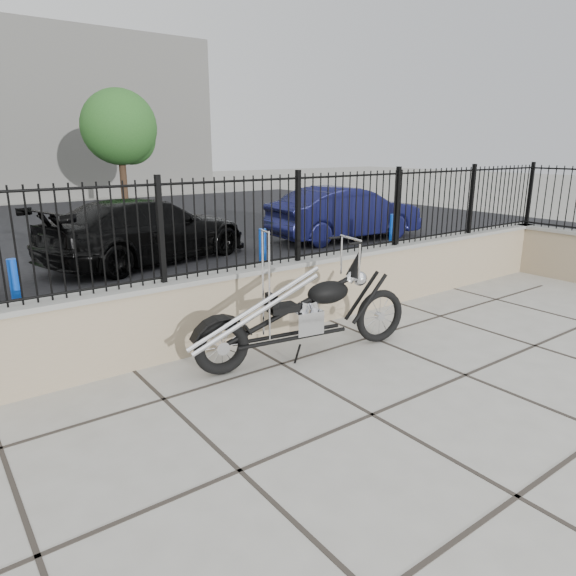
# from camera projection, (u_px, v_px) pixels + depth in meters

# --- Properties ---
(ground_plane) EXTENTS (90.00, 90.00, 0.00)m
(ground_plane) POSITION_uv_depth(u_px,v_px,m) (372.00, 415.00, 4.98)
(ground_plane) COLOR #99968E
(ground_plane) RESTS_ON ground
(parking_lot) EXTENTS (30.00, 30.00, 0.00)m
(parking_lot) POSITION_uv_depth(u_px,v_px,m) (57.00, 237.00, 14.67)
(parking_lot) COLOR black
(parking_lot) RESTS_ON ground
(retaining_wall) EXTENTS (14.00, 0.36, 0.96)m
(retaining_wall) POSITION_uv_depth(u_px,v_px,m) (238.00, 306.00, 6.79)
(retaining_wall) COLOR gray
(retaining_wall) RESTS_ON ground_plane
(iron_fence) EXTENTS (14.00, 0.08, 1.20)m
(iron_fence) POSITION_uv_depth(u_px,v_px,m) (235.00, 224.00, 6.50)
(iron_fence) COLOR black
(iron_fence) RESTS_ON retaining_wall
(chopper_motorcycle) EXTENTS (2.79, 0.92, 1.65)m
(chopper_motorcycle) POSITION_uv_depth(u_px,v_px,m) (303.00, 293.00, 6.11)
(chopper_motorcycle) COLOR black
(chopper_motorcycle) RESTS_ON ground_plane
(car_black) EXTENTS (5.23, 3.18, 1.42)m
(car_black) POSITION_uv_depth(u_px,v_px,m) (148.00, 230.00, 11.42)
(car_black) COLOR black
(car_black) RESTS_ON parking_lot
(car_blue) EXTENTS (4.53, 1.88, 1.46)m
(car_blue) POSITION_uv_depth(u_px,v_px,m) (345.00, 213.00, 14.16)
(car_blue) COLOR #10113A
(car_blue) RESTS_ON parking_lot
(bollard_a) EXTENTS (0.17, 0.17, 1.11)m
(bollard_a) POSITION_uv_depth(u_px,v_px,m) (17.00, 300.00, 6.77)
(bollard_a) COLOR #0C42BA
(bollard_a) RESTS_ON ground_plane
(bollard_b) EXTENTS (0.15, 0.15, 1.11)m
(bollard_b) POSITION_uv_depth(u_px,v_px,m) (263.00, 259.00, 9.20)
(bollard_b) COLOR #0B1FB2
(bollard_b) RESTS_ON ground_plane
(bollard_c) EXTENTS (0.13, 0.13, 0.98)m
(bollard_c) POSITION_uv_depth(u_px,v_px,m) (392.00, 235.00, 12.15)
(bollard_c) COLOR #0D19CD
(bollard_c) RESTS_ON ground_plane
(tree_right) EXTENTS (2.82, 2.82, 4.76)m
(tree_right) POSITION_uv_depth(u_px,v_px,m) (119.00, 124.00, 19.38)
(tree_right) COLOR #382619
(tree_right) RESTS_ON ground_plane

